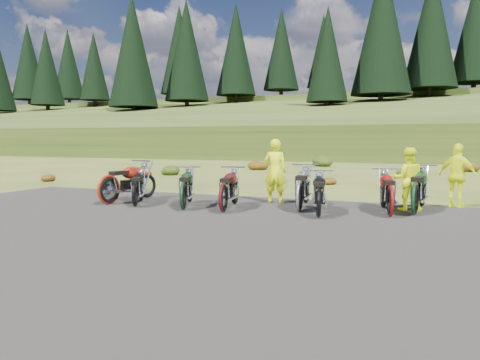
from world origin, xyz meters
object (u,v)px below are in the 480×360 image
at_px(motorcycle_7, 414,216).
at_px(person_middle, 275,172).
at_px(motorcycle_0, 135,208).
at_px(motorcycle_3, 299,213).

xyz_separation_m(motorcycle_7, person_middle, (-3.79, 0.79, 0.92)).
bearing_deg(person_middle, motorcycle_0, 31.12).
distance_m(motorcycle_0, motorcycle_3, 4.42).
bearing_deg(motorcycle_3, motorcycle_0, 93.71).
relative_size(motorcycle_0, motorcycle_3, 0.88).
xyz_separation_m(motorcycle_3, motorcycle_7, (2.73, 0.51, 0.00)).
relative_size(motorcycle_7, person_middle, 1.24).
bearing_deg(motorcycle_7, motorcycle_3, 105.84).
xyz_separation_m(motorcycle_0, motorcycle_3, (4.34, 0.87, 0.00)).
height_order(motorcycle_3, person_middle, person_middle).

